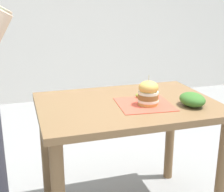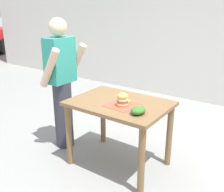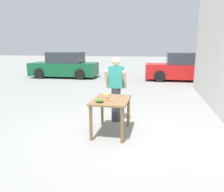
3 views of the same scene
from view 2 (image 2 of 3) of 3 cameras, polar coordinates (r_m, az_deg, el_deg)
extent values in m
plane|color=gray|center=(3.29, 1.47, -14.43)|extent=(80.00, 80.00, 0.00)
cube|color=brown|center=(2.94, 1.59, -1.66)|extent=(0.78, 1.09, 0.04)
cylinder|color=brown|center=(2.64, 6.42, -14.10)|extent=(0.07, 0.07, 0.76)
cylinder|color=brown|center=(3.16, 12.37, -8.46)|extent=(0.07, 0.07, 0.76)
cylinder|color=brown|center=(3.15, -9.36, -8.39)|extent=(0.07, 0.07, 0.76)
cylinder|color=brown|center=(3.60, -1.97, -4.50)|extent=(0.07, 0.07, 0.76)
cube|color=#D64C38|center=(2.83, 2.21, -1.99)|extent=(0.34, 0.34, 0.00)
cylinder|color=gold|center=(2.81, 2.27, -1.93)|extent=(0.12, 0.12, 0.02)
cylinder|color=silver|center=(2.80, 2.27, -1.59)|extent=(0.13, 0.13, 0.02)
cylinder|color=brown|center=(2.79, 2.28, -1.14)|extent=(0.12, 0.12, 0.03)
cylinder|color=silver|center=(2.78, 2.29, -0.69)|extent=(0.12, 0.12, 0.02)
ellipsoid|color=gold|center=(2.77, 2.29, -0.08)|extent=(0.12, 0.12, 0.08)
cylinder|color=#D1B77F|center=(2.76, 2.31, 0.87)|extent=(0.00, 0.00, 0.05)
cylinder|color=#8EA83D|center=(2.90, 3.69, -1.22)|extent=(0.09, 0.05, 0.02)
ellipsoid|color=#386B28|center=(2.61, 5.74, -3.07)|extent=(0.18, 0.14, 0.08)
cylinder|color=#33333D|center=(3.54, -10.51, -4.00)|extent=(0.24, 0.24, 0.90)
cube|color=teal|center=(3.33, -11.27, 7.65)|extent=(0.36, 0.22, 0.56)
sphere|color=beige|center=(3.28, -11.73, 14.52)|extent=(0.22, 0.22, 0.22)
cylinder|color=beige|center=(3.14, -13.47, 5.90)|extent=(0.09, 0.34, 0.50)
cylinder|color=beige|center=(3.46, -7.76, 7.41)|extent=(0.09, 0.34, 0.50)
cylinder|color=black|center=(11.29, -22.21, 10.06)|extent=(0.64, 0.23, 0.64)
cube|color=red|center=(14.81, -7.48, 13.97)|extent=(4.29, 1.94, 0.80)
cube|color=#2D333D|center=(14.88, -7.23, 16.82)|extent=(2.19, 1.68, 0.66)
cylinder|color=black|center=(13.32, -8.29, 12.42)|extent=(0.65, 0.26, 0.64)
cylinder|color=black|center=(14.41, -13.35, 12.61)|extent=(0.65, 0.26, 0.64)
cylinder|color=black|center=(15.39, -1.90, 13.48)|extent=(0.65, 0.26, 0.64)
cylinder|color=black|center=(16.34, -6.75, 13.69)|extent=(0.65, 0.26, 0.64)
camera|label=1|loc=(2.26, -38.90, 4.02)|focal=50.00mm
camera|label=3|loc=(4.51, 80.09, 5.11)|focal=35.00mm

